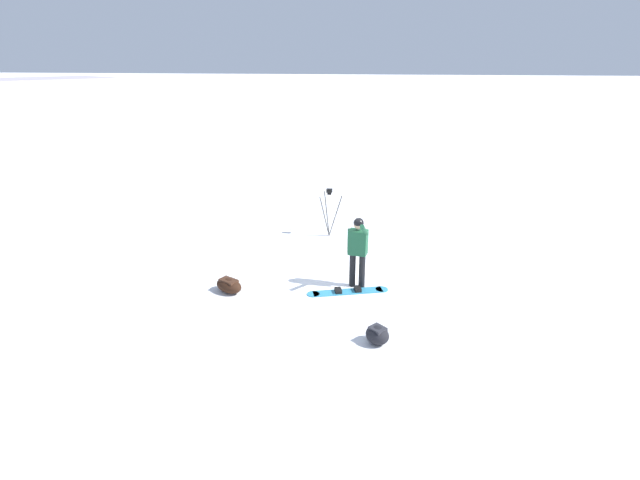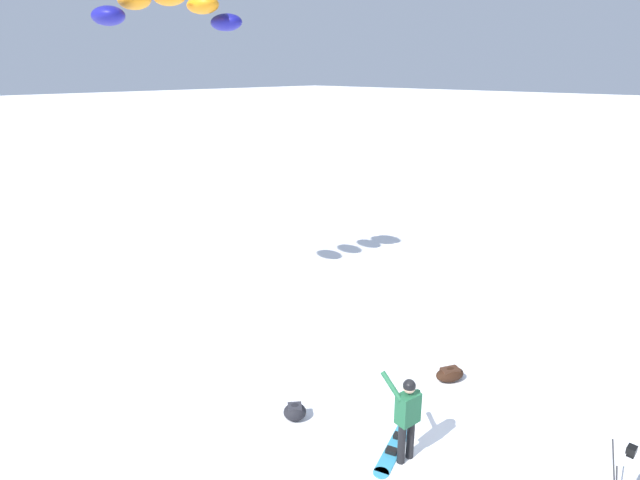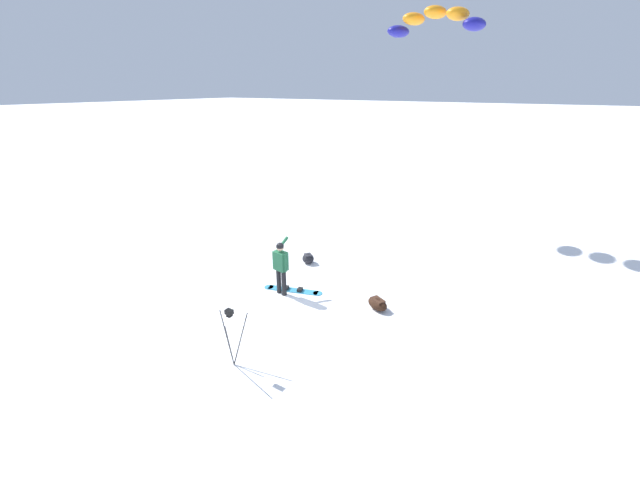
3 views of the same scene
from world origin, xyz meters
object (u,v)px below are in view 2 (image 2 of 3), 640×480
object	(u,v)px
snowboarder	(407,412)
camera_tripod	(627,469)
traction_kite	(170,8)
gear_bag_small	(295,412)
snowboard	(395,445)
gear_bag_large	(450,374)

from	to	relation	value
snowboarder	camera_tripod	world-z (taller)	snowboarder
traction_kite	gear_bag_small	bearing A→B (deg)	164.62
camera_tripod	traction_kite	bearing A→B (deg)	-0.03
snowboard	gear_bag_large	bearing A→B (deg)	-80.93
traction_kite	camera_tripod	xyz separation A→B (m)	(-11.47, 0.01, -7.05)
snowboarder	gear_bag_small	bearing A→B (deg)	14.51
camera_tripod	gear_bag_small	world-z (taller)	camera_tripod
traction_kite	gear_bag_small	distance (m)	10.10
snowboarder	gear_bag_small	xyz separation A→B (m)	(2.22, 0.58, -0.81)
gear_bag_large	camera_tripod	size ratio (longest dim) A/B	0.55
snowboarder	gear_bag_small	size ratio (longest dim) A/B	2.76
gear_bag_large	gear_bag_small	world-z (taller)	gear_bag_small
snowboarder	traction_kite	world-z (taller)	traction_kite
snowboard	gear_bag_small	xyz separation A→B (m)	(1.90, 0.74, 0.15)
gear_bag_large	gear_bag_small	size ratio (longest dim) A/B	1.29
snowboard	gear_bag_large	size ratio (longest dim) A/B	2.27
snowboarder	traction_kite	size ratio (longest dim) A/B	0.42
traction_kite	snowboard	bearing A→B (deg)	173.30
snowboarder	traction_kite	xyz separation A→B (m)	(8.33, -1.10, 7.07)
traction_kite	snowboarder	bearing A→B (deg)	172.46
gear_bag_small	snowboarder	bearing A→B (deg)	-165.49
snowboard	traction_kite	xyz separation A→B (m)	(8.01, -0.94, 8.03)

